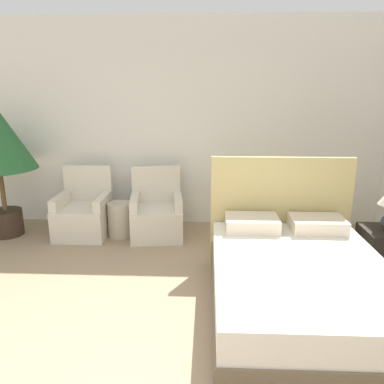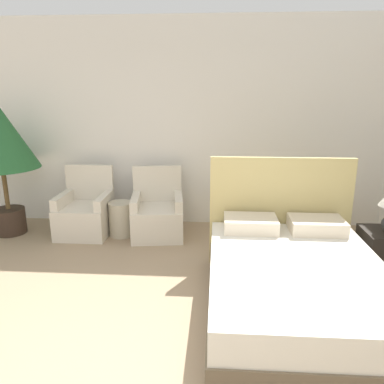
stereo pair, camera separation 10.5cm
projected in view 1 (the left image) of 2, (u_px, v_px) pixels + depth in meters
wall_back at (178, 125)px, 5.31m from camera, size 10.00×0.06×2.90m
bed at (297, 280)px, 3.33m from camera, size 1.53×2.06×1.24m
armchair_near_window_left at (84, 216)px, 5.09m from camera, size 0.67×0.67×0.91m
armchair_near_window_right at (157, 217)px, 5.05m from camera, size 0.75×0.75×0.91m
nightstand at (384, 253)px, 3.96m from camera, size 0.48×0.46×0.52m
side_table at (120, 220)px, 5.05m from camera, size 0.32×0.32×0.47m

